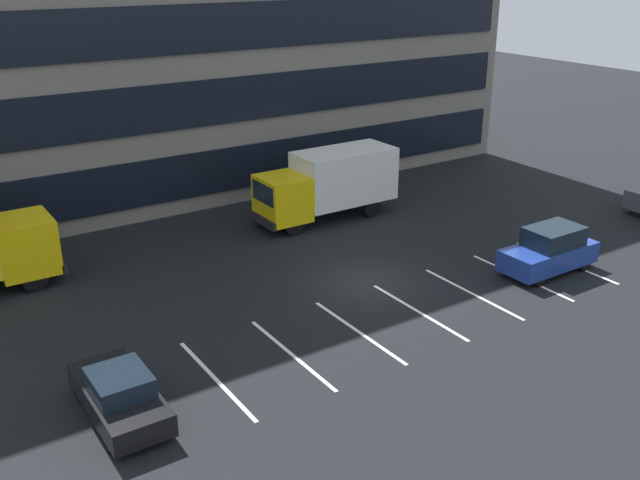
{
  "coord_description": "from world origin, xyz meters",
  "views": [
    {
      "loc": [
        -16.38,
        -21.27,
        12.53
      ],
      "look_at": [
        -1.01,
        1.97,
        1.4
      ],
      "focal_mm": 40.31,
      "sensor_mm": 36.0,
      "label": 1
    }
  ],
  "objects": [
    {
      "name": "lot_markings",
      "position": [
        0.0,
        -3.21,
        0.0
      ],
      "size": [
        16.94,
        5.4,
        0.01
      ],
      "color": "silver",
      "rests_on": "ground_plane"
    },
    {
      "name": "sedan_black",
      "position": [
        -11.53,
        -3.47,
        0.72
      ],
      "size": [
        1.79,
        4.28,
        1.53
      ],
      "color": "black",
      "rests_on": "ground_plane"
    },
    {
      "name": "ground_plane",
      "position": [
        0.0,
        0.0,
        0.0
      ],
      "size": [
        120.0,
        120.0,
        0.0
      ],
      "primitive_type": "plane",
      "color": "black"
    },
    {
      "name": "suv_navy",
      "position": [
        7.02,
        -3.39,
        0.94
      ],
      "size": [
        4.32,
        1.83,
        1.95
      ],
      "color": "navy",
      "rests_on": "ground_plane"
    },
    {
      "name": "box_truck_yellow",
      "position": [
        2.95,
        7.16,
        1.93
      ],
      "size": [
        7.4,
        2.45,
        3.43
      ],
      "color": "yellow",
      "rests_on": "ground_plane"
    }
  ]
}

